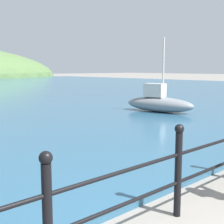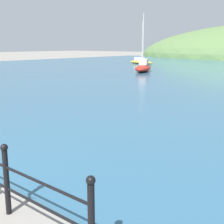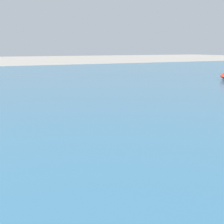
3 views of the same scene
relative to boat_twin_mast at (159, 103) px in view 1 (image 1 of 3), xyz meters
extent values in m
sphere|color=black|center=(-8.86, -5.97, 0.66)|extent=(0.12, 0.12, 0.12)
cylinder|color=black|center=(-6.96, -5.97, 0.06)|extent=(0.09, 0.09, 1.10)
sphere|color=black|center=(-6.96, -5.97, 0.66)|extent=(0.12, 0.12, 0.12)
cylinder|color=black|center=(-7.91, -5.97, 0.33)|extent=(9.49, 0.04, 0.04)
cylinder|color=black|center=(-7.91, -5.97, -0.04)|extent=(9.49, 0.04, 0.04)
ellipsoid|color=gray|center=(0.01, -0.03, -0.08)|extent=(1.47, 3.15, 0.62)
cube|color=silver|center=(-0.04, 0.20, 0.51)|extent=(0.65, 0.93, 0.56)
cylinder|color=beige|center=(0.03, -0.17, 1.44)|extent=(0.07, 0.07, 2.43)
camera|label=1|loc=(-10.16, -8.23, 1.40)|focal=50.00mm
camera|label=2|loc=(-0.73, -8.48, 2.25)|focal=50.00mm
camera|label=3|loc=(0.66, -4.19, 2.18)|focal=50.00mm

